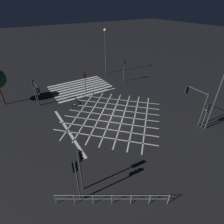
# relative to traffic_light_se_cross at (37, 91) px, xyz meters

# --- Properties ---
(ground_plane) EXTENTS (200.00, 200.00, 0.00)m
(ground_plane) POSITION_rel_traffic_light_se_cross_xyz_m (-7.45, 6.31, -2.80)
(ground_plane) COLOR black
(road_markings) EXTENTS (14.86, 20.98, 0.01)m
(road_markings) POSITION_rel_traffic_light_se_cross_xyz_m (-7.18, 0.25, -2.80)
(road_markings) COLOR silver
(road_markings) RESTS_ON ground_plane
(traffic_light_se_cross) EXTENTS (0.36, 2.62, 3.80)m
(traffic_light_se_cross) POSITION_rel_traffic_light_se_cross_xyz_m (0.00, 0.00, 0.00)
(traffic_light_se_cross) COLOR #424244
(traffic_light_se_cross) RESTS_ON ground_plane
(traffic_light_se_main) EXTENTS (0.39, 0.36, 3.92)m
(traffic_light_se_main) POSITION_rel_traffic_light_se_cross_xyz_m (0.09, -1.56, 0.00)
(traffic_light_se_main) COLOR #424244
(traffic_light_se_main) RESTS_ON ground_plane
(traffic_light_ne_main) EXTENTS (0.39, 0.36, 4.24)m
(traffic_light_ne_main) POSITION_rel_traffic_light_se_cross_xyz_m (0.00, 14.04, 0.22)
(traffic_light_ne_main) COLOR #424244
(traffic_light_ne_main) RESTS_ON ground_plane
(traffic_light_ne_cross) EXTENTS (0.36, 0.39, 4.14)m
(traffic_light_ne_cross) POSITION_rel_traffic_light_se_cross_xyz_m (0.60, 14.65, 0.15)
(traffic_light_ne_cross) COLOR #424244
(traffic_light_ne_cross) RESTS_ON ground_plane
(traffic_light_nw_cross) EXTENTS (0.36, 2.91, 4.32)m
(traffic_light_nw_cross) POSITION_rel_traffic_light_se_cross_xyz_m (-15.14, 12.17, 0.39)
(traffic_light_nw_cross) COLOR #424244
(traffic_light_nw_cross) RESTS_ON ground_plane
(traffic_light_sw_cross) EXTENTS (0.36, 0.39, 4.00)m
(traffic_light_sw_cross) POSITION_rel_traffic_light_se_cross_xyz_m (-15.14, -1.99, 0.06)
(traffic_light_sw_cross) COLOR #424244
(traffic_light_sw_cross) RESTS_ON ground_plane
(traffic_light_nw_main) EXTENTS (0.39, 0.36, 3.33)m
(traffic_light_nw_main) POSITION_rel_traffic_light_se_cross_xyz_m (-14.98, 14.09, -0.42)
(traffic_light_nw_main) COLOR #424244
(traffic_light_nw_main) RESTS_ON ground_plane
(traffic_light_median_south) EXTENTS (0.36, 0.39, 3.67)m
(traffic_light_median_south) POSITION_rel_traffic_light_se_cross_xyz_m (-7.24, -1.19, -0.17)
(traffic_light_median_south) COLOR #424244
(traffic_light_median_south) RESTS_ON ground_plane
(street_lamp_far) EXTENTS (0.52, 0.52, 8.43)m
(street_lamp_far) POSITION_rel_traffic_light_se_cross_xyz_m (-14.52, -7.44, 3.17)
(street_lamp_far) COLOR #424244
(street_lamp_far) RESTS_ON ground_plane
(pedestrian_railing) EXTENTS (7.09, 4.43, 1.05)m
(pedestrian_railing) POSITION_rel_traffic_light_se_cross_xyz_m (-1.26, 16.26, -2.13)
(pedestrian_railing) COLOR #9EA0A5
(pedestrian_railing) RESTS_ON ground_plane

